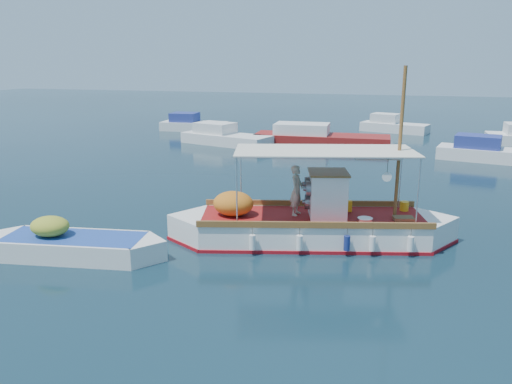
# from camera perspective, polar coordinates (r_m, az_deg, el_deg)

# --- Properties ---
(ground) EXTENTS (160.00, 160.00, 0.00)m
(ground) POSITION_cam_1_polar(r_m,az_deg,el_deg) (18.39, 4.73, -5.03)
(ground) COLOR black
(ground) RESTS_ON ground
(fishing_caique) EXTENTS (9.97, 4.55, 6.28)m
(fishing_caique) POSITION_cam_1_polar(r_m,az_deg,el_deg) (17.79, 6.22, -3.89)
(fishing_caique) COLOR white
(fishing_caique) RESTS_ON ground
(dinghy) EXTENTS (6.21, 2.40, 1.53)m
(dinghy) POSITION_cam_1_polar(r_m,az_deg,el_deg) (17.45, -20.21, -5.94)
(dinghy) COLOR white
(dinghy) RESTS_ON ground
(bg_boat_nw) EXTENTS (7.46, 4.32, 1.80)m
(bg_boat_nw) POSITION_cam_1_polar(r_m,az_deg,el_deg) (38.44, -3.68, 6.20)
(bg_boat_nw) COLOR silver
(bg_boat_nw) RESTS_ON ground
(bg_boat_n) EXTENTS (10.18, 3.15, 1.80)m
(bg_boat_n) POSITION_cam_1_polar(r_m,az_deg,el_deg) (38.32, 7.01, 6.10)
(bg_boat_n) COLOR maroon
(bg_boat_n) RESTS_ON ground
(bg_boat_ne) EXTENTS (7.04, 3.58, 1.80)m
(bg_boat_ne) POSITION_cam_1_polar(r_m,az_deg,el_deg) (35.19, 25.20, 4.02)
(bg_boat_ne) COLOR silver
(bg_boat_ne) RESTS_ON ground
(bg_boat_far_w) EXTENTS (5.95, 2.58, 1.80)m
(bg_boat_far_w) POSITION_cam_1_polar(r_m,az_deg,el_deg) (46.41, -7.33, 7.60)
(bg_boat_far_w) COLOR silver
(bg_boat_far_w) RESTS_ON ground
(bg_boat_far_n) EXTENTS (6.14, 3.64, 1.80)m
(bg_boat_far_n) POSITION_cam_1_polar(r_m,az_deg,el_deg) (46.71, 15.33, 7.24)
(bg_boat_far_n) COLOR silver
(bg_boat_far_n) RESTS_ON ground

